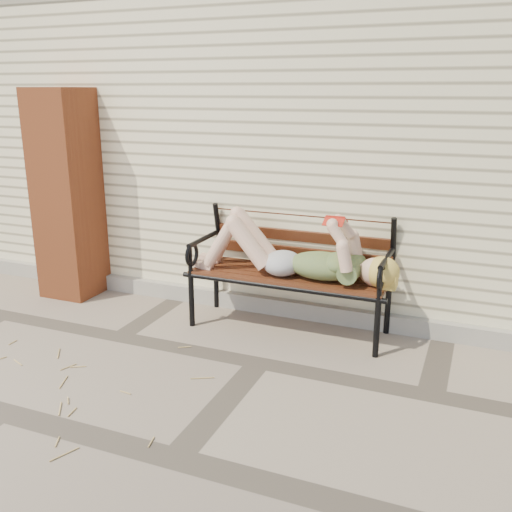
% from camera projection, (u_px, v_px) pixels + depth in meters
% --- Properties ---
extents(ground, '(80.00, 80.00, 0.00)m').
position_uv_depth(ground, '(259.00, 363.00, 4.29)').
color(ground, gray).
rests_on(ground, ground).
extents(house_wall, '(8.00, 4.00, 3.00)m').
position_uv_depth(house_wall, '(357.00, 133.00, 6.53)').
color(house_wall, '#F2E7BD').
rests_on(house_wall, ground).
extents(foundation_strip, '(8.00, 0.10, 0.15)m').
position_uv_depth(foundation_strip, '(299.00, 309.00, 5.13)').
color(foundation_strip, gray).
rests_on(foundation_strip, ground).
extents(brick_pillar, '(0.50, 0.50, 2.00)m').
position_uv_depth(brick_pillar, '(68.00, 195.00, 5.51)').
color(brick_pillar, '#A74C25').
rests_on(brick_pillar, ground).
extents(garden_bench, '(1.81, 0.72, 1.17)m').
position_uv_depth(garden_bench, '(293.00, 252.00, 4.81)').
color(garden_bench, black).
rests_on(garden_bench, ground).
extents(reading_woman, '(1.71, 0.39, 0.54)m').
position_uv_depth(reading_woman, '(290.00, 252.00, 4.67)').
color(reading_woman, '#0A3749').
rests_on(reading_woman, ground).
extents(straw_scatter, '(2.98, 1.58, 0.01)m').
position_uv_depth(straw_scatter, '(22.00, 361.00, 4.32)').
color(straw_scatter, tan).
rests_on(straw_scatter, ground).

